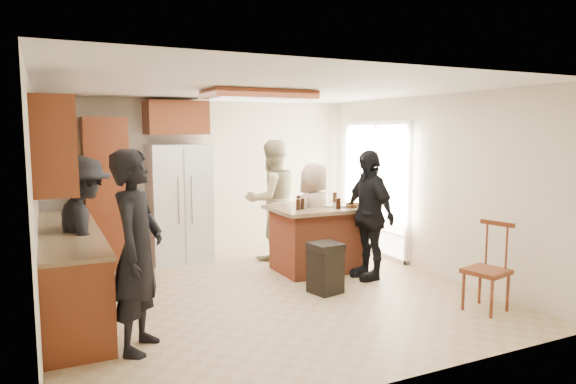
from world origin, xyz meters
name	(u,v)px	position (x,y,z in m)	size (l,w,h in m)	color
room_shell	(446,192)	(4.37, 1.64, 0.87)	(8.00, 5.20, 5.00)	tan
person_front_left	(137,251)	(-1.68, -0.97, 0.92)	(0.67, 0.49, 1.84)	black
person_behind_left	(272,200)	(0.78, 1.60, 0.93)	(0.91, 0.56, 1.87)	tan
person_behind_right	(315,216)	(1.09, 0.78, 0.77)	(0.76, 0.49, 1.55)	tan
person_side_right	(368,215)	(1.53, 0.06, 0.88)	(1.03, 0.53, 1.75)	black
person_counter	(84,234)	(-2.04, 0.37, 0.87)	(1.12, 0.52, 1.73)	black
left_cabinetry	(64,227)	(-2.24, 0.40, 0.96)	(0.64, 3.00, 2.30)	maroon
back_wall_units	(124,173)	(-1.33, 2.20, 1.38)	(1.80, 0.60, 2.45)	maroon
refrigerator	(179,203)	(-0.55, 2.12, 0.90)	(0.90, 0.76, 1.80)	white
kitchen_island	(316,238)	(1.08, 0.69, 0.47)	(1.28, 1.03, 0.93)	#974127
island_items	(331,204)	(1.26, 0.60, 0.97)	(0.98, 0.70, 0.15)	silver
trash_bin	(325,268)	(0.68, -0.27, 0.32)	(0.41, 0.41, 0.63)	black
spindle_chair	(487,271)	(2.00, -1.59, 0.45)	(0.51, 0.51, 0.99)	maroon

